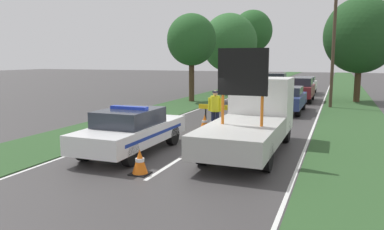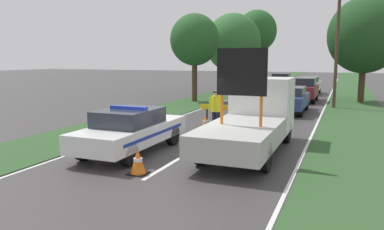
{
  "view_description": "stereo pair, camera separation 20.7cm",
  "coord_description": "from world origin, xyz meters",
  "px_view_note": "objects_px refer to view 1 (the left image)",
  "views": [
    {
      "loc": [
        4.46,
        -10.93,
        3.07
      ],
      "look_at": [
        -0.32,
        1.27,
        1.1
      ],
      "focal_mm": 35.0,
      "sensor_mm": 36.0,
      "label": 1
    },
    {
      "loc": [
        4.66,
        -10.85,
        3.07
      ],
      "look_at": [
        -0.32,
        1.27,
        1.1
      ],
      "focal_mm": 35.0,
      "sensor_mm": 36.0,
      "label": 2
    }
  ],
  "objects_px": {
    "police_officer": "(215,107)",
    "pedestrian_civilian": "(239,109)",
    "roadside_tree_mid_left": "(252,31)",
    "queued_car_hatch_blue": "(287,99)",
    "traffic_cone_near_truck": "(205,122)",
    "roadside_tree_near_left": "(361,36)",
    "traffic_cone_lane_edge": "(140,162)",
    "queued_car_van_white": "(305,85)",
    "roadside_tree_far_left": "(233,43)",
    "work_truck": "(254,116)",
    "traffic_cone_centre_front": "(253,123)",
    "traffic_cone_behind_barrier": "(249,118)",
    "roadside_tree_mid_right": "(192,40)",
    "queued_car_sedan_black": "(277,81)",
    "roadside_tree_near_right": "(229,43)",
    "traffic_cone_near_police": "(99,141)",
    "queued_car_wagon_maroon": "(300,89)",
    "police_car": "(132,130)",
    "utility_pole": "(334,39)",
    "road_barrier": "(234,109)"
  },
  "relations": [
    {
      "from": "traffic_cone_near_police",
      "to": "traffic_cone_lane_edge",
      "type": "relative_size",
      "value": 0.88
    },
    {
      "from": "roadside_tree_mid_right",
      "to": "police_car",
      "type": "bearing_deg",
      "value": -76.09
    },
    {
      "from": "pedestrian_civilian",
      "to": "roadside_tree_mid_right",
      "type": "relative_size",
      "value": 0.25
    },
    {
      "from": "traffic_cone_lane_edge",
      "to": "roadside_tree_near_left",
      "type": "height_order",
      "value": "roadside_tree_near_left"
    },
    {
      "from": "police_car",
      "to": "roadside_tree_near_right",
      "type": "relative_size",
      "value": 0.7
    },
    {
      "from": "police_officer",
      "to": "roadside_tree_mid_left",
      "type": "xyz_separation_m",
      "value": [
        -4.14,
        25.67,
        4.95
      ]
    },
    {
      "from": "traffic_cone_near_truck",
      "to": "roadside_tree_near_left",
      "type": "distance_m",
      "value": 16.1
    },
    {
      "from": "roadside_tree_mid_right",
      "to": "traffic_cone_behind_barrier",
      "type": "bearing_deg",
      "value": -53.2
    },
    {
      "from": "traffic_cone_near_police",
      "to": "roadside_tree_mid_right",
      "type": "xyz_separation_m",
      "value": [
        -2.38,
        14.65,
        4.09
      ]
    },
    {
      "from": "traffic_cone_behind_barrier",
      "to": "utility_pole",
      "type": "bearing_deg",
      "value": 67.26
    },
    {
      "from": "traffic_cone_centre_front",
      "to": "traffic_cone_behind_barrier",
      "type": "distance_m",
      "value": 1.36
    },
    {
      "from": "queued_car_wagon_maroon",
      "to": "queued_car_sedan_black",
      "type": "height_order",
      "value": "queued_car_wagon_maroon"
    },
    {
      "from": "queued_car_hatch_blue",
      "to": "queued_car_wagon_maroon",
      "type": "xyz_separation_m",
      "value": [
        0.12,
        6.24,
        0.09
      ]
    },
    {
      "from": "roadside_tree_near_left",
      "to": "roadside_tree_far_left",
      "type": "relative_size",
      "value": 1.15
    },
    {
      "from": "police_officer",
      "to": "traffic_cone_lane_edge",
      "type": "distance_m",
      "value": 6.37
    },
    {
      "from": "traffic_cone_centre_front",
      "to": "roadside_tree_mid_left",
      "type": "distance_m",
      "value": 26.02
    },
    {
      "from": "traffic_cone_centre_front",
      "to": "traffic_cone_near_truck",
      "type": "bearing_deg",
      "value": -161.37
    },
    {
      "from": "queued_car_van_white",
      "to": "roadside_tree_mid_left",
      "type": "distance_m",
      "value": 10.06
    },
    {
      "from": "traffic_cone_behind_barrier",
      "to": "roadside_tree_mid_right",
      "type": "bearing_deg",
      "value": 126.8
    },
    {
      "from": "roadside_tree_mid_right",
      "to": "queued_car_hatch_blue",
      "type": "bearing_deg",
      "value": -23.47
    },
    {
      "from": "queued_car_hatch_blue",
      "to": "utility_pole",
      "type": "xyz_separation_m",
      "value": [
        2.31,
        3.16,
        3.46
      ]
    },
    {
      "from": "queued_car_sedan_black",
      "to": "traffic_cone_behind_barrier",
      "type": "bearing_deg",
      "value": 95.51
    },
    {
      "from": "police_officer",
      "to": "pedestrian_civilian",
      "type": "xyz_separation_m",
      "value": [
        0.85,
        0.73,
        -0.13
      ]
    },
    {
      "from": "queued_car_van_white",
      "to": "roadside_tree_far_left",
      "type": "xyz_separation_m",
      "value": [
        -6.17,
        -1.48,
        3.7
      ]
    },
    {
      "from": "police_officer",
      "to": "traffic_cone_near_truck",
      "type": "xyz_separation_m",
      "value": [
        -0.55,
        0.23,
        -0.71
      ]
    },
    {
      "from": "road_barrier",
      "to": "roadside_tree_mid_left",
      "type": "relative_size",
      "value": 0.4
    },
    {
      "from": "police_car",
      "to": "pedestrian_civilian",
      "type": "bearing_deg",
      "value": 64.85
    },
    {
      "from": "police_car",
      "to": "queued_car_wagon_maroon",
      "type": "distance_m",
      "value": 18.1
    },
    {
      "from": "traffic_cone_centre_front",
      "to": "queued_car_hatch_blue",
      "type": "relative_size",
      "value": 0.14
    },
    {
      "from": "queued_car_van_white",
      "to": "roadside_tree_near_right",
      "type": "bearing_deg",
      "value": 26.2
    },
    {
      "from": "traffic_cone_lane_edge",
      "to": "roadside_tree_mid_right",
      "type": "xyz_separation_m",
      "value": [
        -5.04,
        16.59,
        4.05
      ]
    },
    {
      "from": "police_car",
      "to": "traffic_cone_behind_barrier",
      "type": "xyz_separation_m",
      "value": [
        2.43,
        6.51,
        -0.43
      ]
    },
    {
      "from": "traffic_cone_near_police",
      "to": "roadside_tree_near_left",
      "type": "height_order",
      "value": "roadside_tree_near_left"
    },
    {
      "from": "pedestrian_civilian",
      "to": "traffic_cone_near_police",
      "type": "relative_size",
      "value": 2.58
    },
    {
      "from": "traffic_cone_near_truck",
      "to": "traffic_cone_lane_edge",
      "type": "height_order",
      "value": "traffic_cone_lane_edge"
    },
    {
      "from": "work_truck",
      "to": "roadside_tree_near_left",
      "type": "distance_m",
      "value": 17.38
    },
    {
      "from": "traffic_cone_centre_front",
      "to": "queued_car_sedan_black",
      "type": "xyz_separation_m",
      "value": [
        -2.68,
        24.06,
        0.49
      ]
    },
    {
      "from": "traffic_cone_lane_edge",
      "to": "work_truck",
      "type": "bearing_deg",
      "value": 61.66
    },
    {
      "from": "work_truck",
      "to": "pedestrian_civilian",
      "type": "xyz_separation_m",
      "value": [
        -1.27,
        3.01,
        -0.2
      ]
    },
    {
      "from": "pedestrian_civilian",
      "to": "traffic_cone_near_truck",
      "type": "xyz_separation_m",
      "value": [
        -1.4,
        -0.5,
        -0.58
      ]
    },
    {
      "from": "roadside_tree_near_right",
      "to": "roadside_tree_far_left",
      "type": "relative_size",
      "value": 1.08
    },
    {
      "from": "roadside_tree_mid_left",
      "to": "traffic_cone_near_police",
      "type": "bearing_deg",
      "value": -87.3
    },
    {
      "from": "traffic_cone_centre_front",
      "to": "traffic_cone_behind_barrier",
      "type": "height_order",
      "value": "traffic_cone_behind_barrier"
    },
    {
      "from": "traffic_cone_near_police",
      "to": "police_officer",
      "type": "bearing_deg",
      "value": 58.27
    },
    {
      "from": "traffic_cone_behind_barrier",
      "to": "work_truck",
      "type": "bearing_deg",
      "value": -75.19
    },
    {
      "from": "roadside_tree_mid_left",
      "to": "roadside_tree_far_left",
      "type": "bearing_deg",
      "value": -90.27
    },
    {
      "from": "road_barrier",
      "to": "traffic_cone_centre_front",
      "type": "xyz_separation_m",
      "value": [
        0.91,
        -0.18,
        -0.53
      ]
    },
    {
      "from": "roadside_tree_near_right",
      "to": "traffic_cone_lane_edge",
      "type": "bearing_deg",
      "value": -79.97
    },
    {
      "from": "traffic_cone_near_truck",
      "to": "queued_car_van_white",
      "type": "distance_m",
      "value": 19.55
    },
    {
      "from": "roadside_tree_mid_left",
      "to": "queued_car_hatch_blue",
      "type": "bearing_deg",
      "value": -71.53
    }
  ]
}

